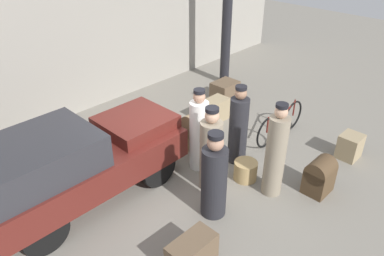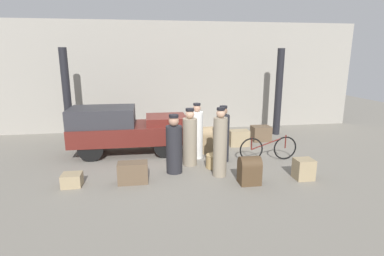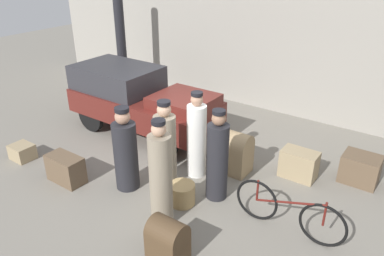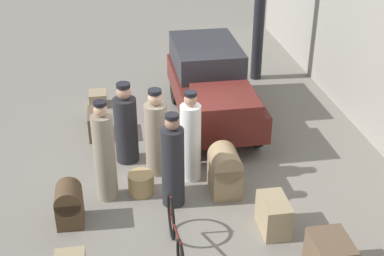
{
  "view_description": "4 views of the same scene",
  "coord_description": "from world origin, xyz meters",
  "px_view_note": "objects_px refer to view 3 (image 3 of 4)",
  "views": [
    {
      "loc": [
        -4.23,
        -4.11,
        4.59
      ],
      "look_at": [
        0.2,
        0.2,
        0.95
      ],
      "focal_mm": 35.0,
      "sensor_mm": 36.0,
      "label": 1
    },
    {
      "loc": [
        -1.12,
        -8.66,
        3.1
      ],
      "look_at": [
        0.2,
        0.2,
        0.95
      ],
      "focal_mm": 28.0,
      "sensor_mm": 36.0,
      "label": 2
    },
    {
      "loc": [
        3.93,
        -5.08,
        4.07
      ],
      "look_at": [
        0.2,
        0.2,
        0.95
      ],
      "focal_mm": 35.0,
      "sensor_mm": 36.0,
      "label": 3
    },
    {
      "loc": [
        8.47,
        -1.15,
        5.49
      ],
      "look_at": [
        0.2,
        0.2,
        0.95
      ],
      "focal_mm": 50.0,
      "sensor_mm": 36.0,
      "label": 4
    }
  ],
  "objects_px": {
    "porter_standing_middle": "(165,147)",
    "suitcase_black_upright": "(66,169)",
    "bicycle": "(288,211)",
    "suitcase_tan_flat": "(299,164)",
    "porter_with_bicycle": "(161,178)",
    "trunk_umber_medium": "(360,169)",
    "suitcase_small_leather": "(22,152)",
    "trunk_barrel_dark": "(234,151)",
    "trunk_wicker_pale": "(168,240)",
    "wicker_basket": "(182,194)",
    "porter_lifting_near_truck": "(126,153)",
    "truck": "(138,98)",
    "porter_carrying_trunk": "(217,159)",
    "conductor_in_dark_uniform": "(197,138)"
  },
  "relations": [
    {
      "from": "trunk_umber_medium",
      "to": "porter_lifting_near_truck",
      "type": "bearing_deg",
      "value": -142.62
    },
    {
      "from": "trunk_umber_medium",
      "to": "wicker_basket",
      "type": "bearing_deg",
      "value": -133.33
    },
    {
      "from": "suitcase_small_leather",
      "to": "trunk_umber_medium",
      "type": "xyz_separation_m",
      "value": [
        6.07,
        3.22,
        0.12
      ]
    },
    {
      "from": "porter_carrying_trunk",
      "to": "porter_lifting_near_truck",
      "type": "relative_size",
      "value": 1.05
    },
    {
      "from": "truck",
      "to": "porter_carrying_trunk",
      "type": "height_order",
      "value": "porter_carrying_trunk"
    },
    {
      "from": "suitcase_tan_flat",
      "to": "trunk_umber_medium",
      "type": "bearing_deg",
      "value": 27.21
    },
    {
      "from": "porter_standing_middle",
      "to": "trunk_wicker_pale",
      "type": "relative_size",
      "value": 2.36
    },
    {
      "from": "truck",
      "to": "porter_standing_middle",
      "type": "relative_size",
      "value": 2.18
    },
    {
      "from": "suitcase_tan_flat",
      "to": "suitcase_small_leather",
      "type": "relative_size",
      "value": 1.47
    },
    {
      "from": "truck",
      "to": "suitcase_tan_flat",
      "type": "xyz_separation_m",
      "value": [
        3.94,
        0.24,
        -0.58
      ]
    },
    {
      "from": "conductor_in_dark_uniform",
      "to": "trunk_barrel_dark",
      "type": "xyz_separation_m",
      "value": [
        0.54,
        0.52,
        -0.35
      ]
    },
    {
      "from": "porter_standing_middle",
      "to": "trunk_wicker_pale",
      "type": "distance_m",
      "value": 2.04
    },
    {
      "from": "porter_lifting_near_truck",
      "to": "suitcase_small_leather",
      "type": "bearing_deg",
      "value": -167.99
    },
    {
      "from": "conductor_in_dark_uniform",
      "to": "trunk_wicker_pale",
      "type": "bearing_deg",
      "value": -65.38
    },
    {
      "from": "trunk_wicker_pale",
      "to": "suitcase_small_leather",
      "type": "relative_size",
      "value": 1.52
    },
    {
      "from": "bicycle",
      "to": "porter_with_bicycle",
      "type": "bearing_deg",
      "value": -151.27
    },
    {
      "from": "porter_with_bicycle",
      "to": "trunk_barrel_dark",
      "type": "relative_size",
      "value": 2.14
    },
    {
      "from": "bicycle",
      "to": "suitcase_tan_flat",
      "type": "xyz_separation_m",
      "value": [
        -0.43,
        1.61,
        -0.09
      ]
    },
    {
      "from": "trunk_barrel_dark",
      "to": "porter_lifting_near_truck",
      "type": "bearing_deg",
      "value": -129.54
    },
    {
      "from": "truck",
      "to": "porter_lifting_near_truck",
      "type": "xyz_separation_m",
      "value": [
        1.44,
        -1.92,
        -0.14
      ]
    },
    {
      "from": "porter_carrying_trunk",
      "to": "porter_lifting_near_truck",
      "type": "bearing_deg",
      "value": -155.5
    },
    {
      "from": "wicker_basket",
      "to": "suitcase_black_upright",
      "type": "xyz_separation_m",
      "value": [
        -2.23,
        -0.72,
        0.08
      ]
    },
    {
      "from": "bicycle",
      "to": "trunk_umber_medium",
      "type": "distance_m",
      "value": 2.21
    },
    {
      "from": "suitcase_tan_flat",
      "to": "suitcase_small_leather",
      "type": "bearing_deg",
      "value": -151.86
    },
    {
      "from": "trunk_barrel_dark",
      "to": "trunk_wicker_pale",
      "type": "bearing_deg",
      "value": -80.61
    },
    {
      "from": "porter_with_bicycle",
      "to": "suitcase_black_upright",
      "type": "height_order",
      "value": "porter_with_bicycle"
    },
    {
      "from": "porter_with_bicycle",
      "to": "suitcase_tan_flat",
      "type": "distance_m",
      "value": 2.95
    },
    {
      "from": "wicker_basket",
      "to": "suitcase_tan_flat",
      "type": "distance_m",
      "value": 2.4
    },
    {
      "from": "bicycle",
      "to": "trunk_wicker_pale",
      "type": "xyz_separation_m",
      "value": [
        -1.14,
        -1.57,
        -0.01
      ]
    },
    {
      "from": "porter_carrying_trunk",
      "to": "porter_standing_middle",
      "type": "xyz_separation_m",
      "value": [
        -1.02,
        -0.17,
        -0.01
      ]
    },
    {
      "from": "porter_lifting_near_truck",
      "to": "trunk_umber_medium",
      "type": "distance_m",
      "value": 4.44
    },
    {
      "from": "porter_carrying_trunk",
      "to": "trunk_barrel_dark",
      "type": "xyz_separation_m",
      "value": [
        -0.18,
        0.93,
        -0.33
      ]
    },
    {
      "from": "porter_with_bicycle",
      "to": "wicker_basket",
      "type": "bearing_deg",
      "value": 92.49
    },
    {
      "from": "porter_with_bicycle",
      "to": "porter_carrying_trunk",
      "type": "distance_m",
      "value": 1.16
    },
    {
      "from": "suitcase_black_upright",
      "to": "truck",
      "type": "bearing_deg",
      "value": 98.14
    },
    {
      "from": "porter_lifting_near_truck",
      "to": "porter_standing_middle",
      "type": "xyz_separation_m",
      "value": [
        0.5,
        0.52,
        0.04
      ]
    },
    {
      "from": "porter_with_bicycle",
      "to": "porter_carrying_trunk",
      "type": "bearing_deg",
      "value": 72.23
    },
    {
      "from": "bicycle",
      "to": "suitcase_small_leather",
      "type": "bearing_deg",
      "value": -168.71
    },
    {
      "from": "trunk_umber_medium",
      "to": "suitcase_small_leather",
      "type": "bearing_deg",
      "value": -152.01
    },
    {
      "from": "porter_with_bicycle",
      "to": "porter_lifting_near_truck",
      "type": "distance_m",
      "value": 1.24
    },
    {
      "from": "porter_standing_middle",
      "to": "suitcase_black_upright",
      "type": "relative_size",
      "value": 2.26
    },
    {
      "from": "porter_carrying_trunk",
      "to": "suitcase_black_upright",
      "type": "bearing_deg",
      "value": -154.56
    },
    {
      "from": "trunk_barrel_dark",
      "to": "trunk_umber_medium",
      "type": "distance_m",
      "value": 2.42
    },
    {
      "from": "porter_with_bicycle",
      "to": "conductor_in_dark_uniform",
      "type": "height_order",
      "value": "porter_with_bicycle"
    },
    {
      "from": "wicker_basket",
      "to": "porter_standing_middle",
      "type": "distance_m",
      "value": 0.92
    },
    {
      "from": "trunk_barrel_dark",
      "to": "trunk_wicker_pale",
      "type": "height_order",
      "value": "trunk_barrel_dark"
    },
    {
      "from": "porter_with_bicycle",
      "to": "suitcase_tan_flat",
      "type": "relative_size",
      "value": 2.68
    },
    {
      "from": "conductor_in_dark_uniform",
      "to": "porter_carrying_trunk",
      "type": "height_order",
      "value": "conductor_in_dark_uniform"
    },
    {
      "from": "truck",
      "to": "porter_lifting_near_truck",
      "type": "relative_size",
      "value": 2.27
    },
    {
      "from": "wicker_basket",
      "to": "trunk_umber_medium",
      "type": "bearing_deg",
      "value": 46.67
    }
  ]
}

